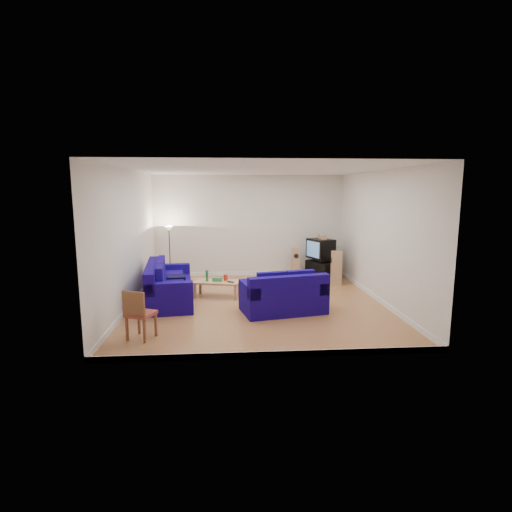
{
  "coord_description": "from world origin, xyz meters",
  "views": [
    {
      "loc": [
        -0.73,
        -9.39,
        2.72
      ],
      "look_at": [
        0.0,
        0.4,
        1.1
      ],
      "focal_mm": 28.0,
      "sensor_mm": 36.0,
      "label": 1
    }
  ],
  "objects": [
    {
      "name": "coffee_table",
      "position": [
        -0.98,
        0.66,
        0.36
      ],
      "size": [
        1.25,
        0.83,
        0.42
      ],
      "rotation": [
        0.0,
        0.0,
        -0.24
      ],
      "color": "tan",
      "rests_on": "ground"
    },
    {
      "name": "tissue_box",
      "position": [
        -0.98,
        0.64,
        0.47
      ],
      "size": [
        0.25,
        0.17,
        0.1
      ],
      "primitive_type": "cube",
      "rotation": [
        0.0,
        0.0,
        -0.21
      ],
      "color": "green",
      "rests_on": "coffee_table"
    },
    {
      "name": "dining_chair",
      "position": [
        -2.35,
        -2.25,
        0.53
      ],
      "size": [
        0.59,
        0.59,
        0.95
      ],
      "rotation": [
        0.0,
        0.0,
        -0.4
      ],
      "color": "brown",
      "rests_on": "ground"
    },
    {
      "name": "centre_speaker",
      "position": [
        2.19,
        2.54,
        1.32
      ],
      "size": [
        0.18,
        0.41,
        0.14
      ],
      "primitive_type": "cube",
      "rotation": [
        0.0,
        0.0,
        -1.51
      ],
      "color": "tan",
      "rests_on": "television"
    },
    {
      "name": "bottle",
      "position": [
        -1.24,
        0.67,
        0.56
      ],
      "size": [
        0.08,
        0.08,
        0.28
      ],
      "primitive_type": "cylinder",
      "rotation": [
        0.0,
        0.0,
        -0.24
      ],
      "color": "#197233",
      "rests_on": "coffee_table"
    },
    {
      "name": "sofa_three_seat",
      "position": [
        -2.21,
        0.29,
        0.35
      ],
      "size": [
        1.35,
        2.57,
        0.95
      ],
      "rotation": [
        0.0,
        0.0,
        -1.45
      ],
      "color": "#0E0158",
      "rests_on": "ground"
    },
    {
      "name": "tv_stand",
      "position": [
        2.17,
        2.5,
        0.28
      ],
      "size": [
        0.88,
        1.05,
        0.56
      ],
      "primitive_type": "cube",
      "rotation": [
        0.0,
        0.0,
        -1.08
      ],
      "color": "black",
      "rests_on": "ground"
    },
    {
      "name": "red_canister",
      "position": [
        -0.76,
        0.71,
        0.5
      ],
      "size": [
        0.15,
        0.15,
        0.16
      ],
      "primitive_type": "cylinder",
      "rotation": [
        0.0,
        0.0,
        -0.5
      ],
      "color": "red",
      "rests_on": "coffee_table"
    },
    {
      "name": "speaker_right",
      "position": [
        2.45,
        1.79,
        0.49
      ],
      "size": [
        0.32,
        0.25,
        0.98
      ],
      "rotation": [
        0.0,
        0.0,
        -1.65
      ],
      "color": "tan",
      "rests_on": "ground"
    },
    {
      "name": "av_receiver",
      "position": [
        2.19,
        2.48,
        0.61
      ],
      "size": [
        0.48,
        0.52,
        0.1
      ],
      "primitive_type": "cube",
      "rotation": [
        0.0,
        0.0,
        -1.14
      ],
      "color": "black",
      "rests_on": "tv_stand"
    },
    {
      "name": "floor_lamp",
      "position": [
        -2.45,
        2.7,
        1.36
      ],
      "size": [
        0.28,
        0.28,
        1.65
      ],
      "color": "black",
      "rests_on": "ground"
    },
    {
      "name": "speaker_left",
      "position": [
        1.41,
        2.7,
        0.5
      ],
      "size": [
        0.25,
        0.32,
        0.99
      ],
      "rotation": [
        0.0,
        0.0,
        -0.07
      ],
      "color": "tan",
      "rests_on": "ground"
    },
    {
      "name": "room",
      "position": [
        0.0,
        0.0,
        1.54
      ],
      "size": [
        6.01,
        6.51,
        3.21
      ],
      "color": "brown",
      "rests_on": "ground"
    },
    {
      "name": "remote",
      "position": [
        -0.64,
        0.48,
        0.43
      ],
      "size": [
        0.18,
        0.13,
        0.02
      ],
      "primitive_type": "cube",
      "rotation": [
        0.0,
        0.0,
        -0.51
      ],
      "color": "black",
      "rests_on": "coffee_table"
    },
    {
      "name": "television",
      "position": [
        2.15,
        2.52,
        0.95
      ],
      "size": [
        0.83,
        0.93,
        0.6
      ],
      "rotation": [
        0.0,
        0.0,
        -1.15
      ],
      "color": "black",
      "rests_on": "av_receiver"
    },
    {
      "name": "sofa_loveseat",
      "position": [
        0.54,
        -0.79,
        0.34
      ],
      "size": [
        1.99,
        1.36,
        0.91
      ],
      "rotation": [
        0.0,
        0.0,
        0.21
      ],
      "color": "#0E0158",
      "rests_on": "ground"
    }
  ]
}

